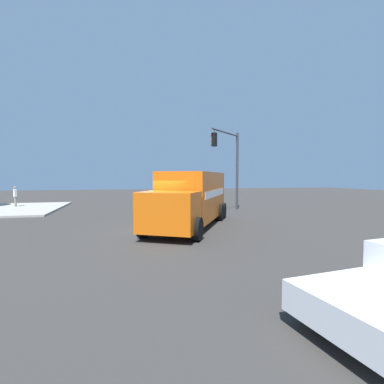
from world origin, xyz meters
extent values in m
plane|color=#33302D|center=(0.00, 0.00, 0.00)|extent=(100.00, 100.00, 0.00)
cube|color=orange|center=(-1.80, 2.25, 1.64)|extent=(6.74, 5.15, 2.59)
cube|color=orange|center=(1.97, 0.20, 1.20)|extent=(2.82, 3.02, 1.70)
cube|color=black|center=(2.72, -0.21, 1.54)|extent=(1.04, 1.81, 0.88)
cube|color=#B2B2B7|center=(-4.50, 3.73, 0.19)|extent=(1.28, 2.12, 0.21)
cube|color=white|center=(-1.22, 3.31, 1.77)|extent=(4.70, 2.57, 0.36)
cube|color=white|center=(-2.37, 1.19, 1.77)|extent=(4.70, 2.57, 0.36)
cylinder|color=black|center=(2.51, 1.31, 0.50)|extent=(1.01, 0.72, 1.00)
cylinder|color=black|center=(1.33, -0.87, 0.50)|extent=(1.01, 0.72, 1.00)
cylinder|color=black|center=(-2.59, 4.10, 0.50)|extent=(1.01, 0.72, 1.00)
cylinder|color=black|center=(-3.78, 1.92, 0.50)|extent=(1.01, 0.72, 1.00)
cylinder|color=black|center=(-3.51, 4.60, 0.50)|extent=(1.01, 0.72, 1.00)
cylinder|color=black|center=(-4.70, 2.42, 0.50)|extent=(1.01, 0.72, 1.00)
cylinder|color=#38383D|center=(-8.06, 7.43, 3.14)|extent=(0.20, 0.20, 6.27)
cylinder|color=#38383D|center=(-6.55, 5.86, 6.02)|extent=(3.11, 3.22, 0.12)
cylinder|color=#38383D|center=(-5.28, 4.55, 5.90)|extent=(0.03, 0.03, 0.25)
cube|color=black|center=(-5.28, 4.55, 5.30)|extent=(0.42, 0.42, 0.95)
sphere|color=red|center=(-5.41, 4.42, 5.61)|extent=(0.20, 0.20, 0.20)
sphere|color=#EFA314|center=(-5.41, 4.42, 5.30)|extent=(0.20, 0.20, 0.20)
sphere|color=#19CC4C|center=(-5.41, 4.42, 4.99)|extent=(0.20, 0.20, 0.20)
cube|color=white|center=(10.20, 2.21, 0.56)|extent=(2.17, 2.22, 0.55)
cylinder|color=black|center=(9.21, 1.97, 0.38)|extent=(0.33, 0.78, 0.76)
cylinder|color=gray|center=(-13.43, -10.79, 0.57)|extent=(0.14, 0.14, 0.86)
cylinder|color=gray|center=(-13.60, -10.81, 0.57)|extent=(0.14, 0.14, 0.86)
cube|color=silver|center=(-13.52, -10.80, 1.32)|extent=(0.36, 0.26, 0.64)
sphere|color=#936B4C|center=(-13.52, -10.80, 1.76)|extent=(0.23, 0.23, 0.23)
cylinder|color=silver|center=(-13.30, -10.77, 1.35)|extent=(0.09, 0.09, 0.58)
cylinder|color=silver|center=(-13.74, -10.83, 1.35)|extent=(0.09, 0.09, 0.58)
camera|label=1|loc=(13.86, -1.66, 2.66)|focal=26.61mm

